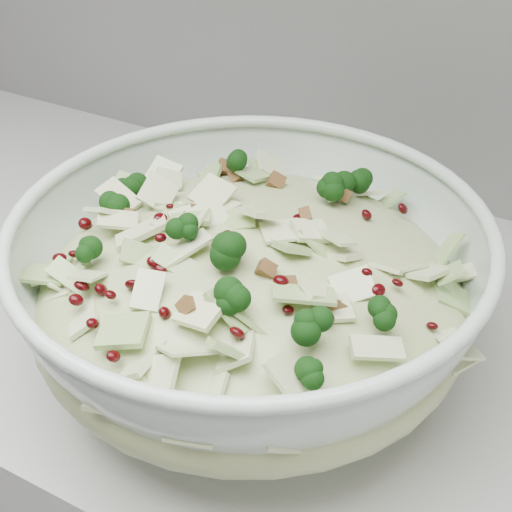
{
  "coord_description": "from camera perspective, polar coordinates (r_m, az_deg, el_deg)",
  "views": [
    {
      "loc": [
        0.61,
        1.18,
        1.38
      ],
      "look_at": [
        0.37,
        1.61,
        1.02
      ],
      "focal_mm": 50.0,
      "sensor_mm": 36.0,
      "label": 1
    }
  ],
  "objects": [
    {
      "name": "counter",
      "position": [
        1.23,
        -13.86,
        -14.69
      ],
      "size": [
        3.6,
        0.6,
        0.9
      ],
      "primitive_type": "cube",
      "color": "#B3B4AF",
      "rests_on": "floor"
    },
    {
      "name": "salad",
      "position": [
        0.61,
        -0.43,
        -1.11
      ],
      "size": [
        0.39,
        0.39,
        0.16
      ],
      "rotation": [
        0.0,
        0.0,
        0.03
      ],
      "color": "#C7CF8E",
      "rests_on": "mixing_bowl"
    },
    {
      "name": "mixing_bowl",
      "position": [
        0.63,
        -0.42,
        -3.04
      ],
      "size": [
        0.45,
        0.45,
        0.16
      ],
      "rotation": [
        0.0,
        0.0,
        -0.12
      ],
      "color": "silver",
      "rests_on": "counter"
    }
  ]
}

